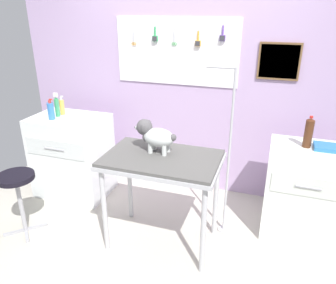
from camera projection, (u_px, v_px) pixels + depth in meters
name	position (u px, v px, depth m)	size (l,w,h in m)	color
ground	(148.00, 251.00, 2.96)	(4.40, 4.00, 0.04)	#B6B1A2
rear_wall_panel	(189.00, 91.00, 3.62)	(4.00, 0.11, 2.30)	#B296BF
grooming_table	(162.00, 166.00, 2.77)	(0.99, 0.64, 0.86)	#B7B7BC
grooming_arm	(227.00, 162.00, 2.93)	(0.30, 0.11, 1.58)	#B7B7BC
dog	(154.00, 135.00, 2.78)	(0.39, 0.20, 0.28)	silver
counter_left	(73.00, 156.00, 3.71)	(0.80, 0.58, 0.92)	silver
cabinet_right	(303.00, 191.00, 3.04)	(0.68, 0.54, 0.88)	silver
stool	(17.00, 186.00, 3.01)	(0.34, 0.34, 0.61)	#9E9EA3
spray_bottle_short	(57.00, 106.00, 3.53)	(0.05, 0.05, 0.26)	#39985D
conditioner_bottle	(62.00, 107.00, 3.60)	(0.05, 0.05, 0.21)	#E9B34A
spray_bottle_tall	(51.00, 111.00, 3.44)	(0.07, 0.07, 0.22)	#3474BF
soda_bottle	(309.00, 133.00, 2.85)	(0.07, 0.07, 0.29)	#4E2916
supply_tray	(329.00, 147.00, 2.84)	(0.24, 0.18, 0.04)	#2D73B9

